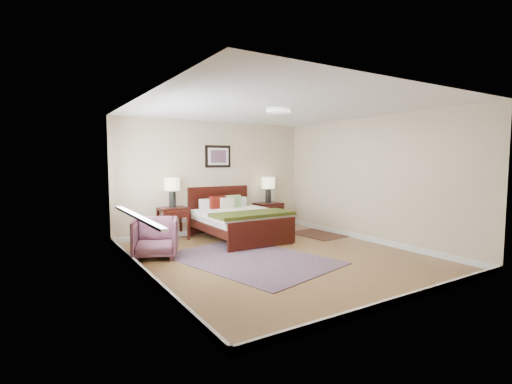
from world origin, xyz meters
TOP-DOWN VIEW (x-y plane):
  - floor at (0.00, 0.00)m, footprint 5.00×5.00m
  - back_wall at (0.00, 2.50)m, footprint 4.50×0.04m
  - front_wall at (0.00, -2.50)m, footprint 4.50×0.04m
  - left_wall at (-2.25, 0.00)m, footprint 0.04×5.00m
  - right_wall at (2.25, 0.00)m, footprint 0.04×5.00m
  - ceiling at (0.00, 0.00)m, footprint 4.50×5.00m
  - window at (-2.20, 0.70)m, footprint 0.11×2.72m
  - door at (-2.23, -1.75)m, footprint 0.06×1.00m
  - ceil_fixture at (0.00, 0.00)m, footprint 0.44×0.44m
  - bed at (0.08, 1.56)m, footprint 1.59×1.91m
  - wall_art at (0.08, 2.47)m, footprint 0.62×0.05m
  - nightstand_left at (-1.06, 2.25)m, footprint 0.56×0.50m
  - nightstand_right at (1.32, 2.26)m, footprint 0.62×0.46m
  - lamp_left at (-1.06, 2.27)m, footprint 0.31×0.31m
  - lamp_right at (1.32, 2.27)m, footprint 0.31×0.31m
  - armchair at (-1.80, 1.03)m, footprint 0.94×0.95m
  - rug_persian at (-0.51, 0.06)m, footprint 2.47×3.04m
  - rug_navy at (1.80, 1.03)m, footprint 0.84×1.20m

SIDE VIEW (x-z plane):
  - floor at x=0.00m, z-range 0.00..0.00m
  - rug_persian at x=-0.51m, z-range 0.00..0.01m
  - rug_navy at x=1.80m, z-range 0.00..0.01m
  - armchair at x=-1.80m, z-range 0.00..0.67m
  - nightstand_right at x=1.32m, z-range 0.07..0.68m
  - bed at x=0.08m, z-range -0.04..0.99m
  - nightstand_left at x=-1.06m, z-range 0.21..0.87m
  - lamp_right at x=1.32m, z-range 0.73..1.34m
  - door at x=-2.23m, z-range -0.02..2.16m
  - lamp_left at x=-1.06m, z-range 0.78..1.39m
  - back_wall at x=0.00m, z-range 0.00..2.50m
  - front_wall at x=0.00m, z-range 0.00..2.50m
  - left_wall at x=-2.25m, z-range 0.00..2.50m
  - right_wall at x=2.25m, z-range 0.00..2.50m
  - window at x=-2.20m, z-range 0.72..2.04m
  - wall_art at x=0.08m, z-range 1.47..1.97m
  - ceil_fixture at x=0.00m, z-range 2.43..2.50m
  - ceiling at x=0.00m, z-range 2.49..2.51m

